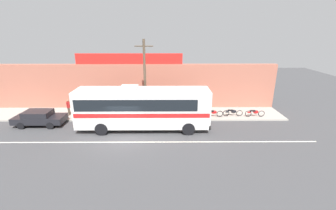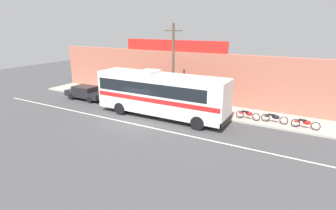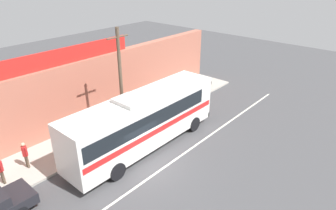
{
  "view_description": "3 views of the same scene",
  "coord_description": "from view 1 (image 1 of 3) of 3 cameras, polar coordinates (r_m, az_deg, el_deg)",
  "views": [
    {
      "loc": [
        3.44,
        -16.41,
        8.18
      ],
      "look_at": [
        3.57,
        2.19,
        2.01
      ],
      "focal_mm": 24.22,
      "sensor_mm": 36.0,
      "label": 1
    },
    {
      "loc": [
        11.96,
        -15.95,
        7.26
      ],
      "look_at": [
        2.03,
        1.83,
        1.05
      ],
      "focal_mm": 27.97,
      "sensor_mm": 36.0,
      "label": 2
    },
    {
      "loc": [
        -9.96,
        -10.32,
        10.86
      ],
      "look_at": [
        3.78,
        1.68,
        2.15
      ],
      "focal_mm": 31.82,
      "sensor_mm": 36.0,
      "label": 3
    }
  ],
  "objects": [
    {
      "name": "utility_pole",
      "position": [
        20.65,
        -5.83,
        6.4
      ],
      "size": [
        1.6,
        0.22,
        7.32
      ],
      "color": "brown",
      "rests_on": "sidewalk_slab"
    },
    {
      "name": "storefront_billboard",
      "position": [
        24.24,
        -9.79,
        11.39
      ],
      "size": [
        11.08,
        0.12,
        1.1
      ],
      "primitive_type": "cube",
      "color": "red",
      "rests_on": "storefront_facade"
    },
    {
      "name": "parked_car",
      "position": [
        23.3,
        -29.64,
        -2.78
      ],
      "size": [
        4.37,
        1.85,
        1.37
      ],
      "color": "black",
      "rests_on": "ground_plane"
    },
    {
      "name": "storefront_facade",
      "position": [
        24.69,
        -8.42,
        4.62
      ],
      "size": [
        30.0,
        0.7,
        4.8
      ],
      "primitive_type": "cube",
      "color": "#B26651",
      "rests_on": "ground_plane"
    },
    {
      "name": "road_center_stripe",
      "position": [
        17.96,
        -11.55,
        -9.14
      ],
      "size": [
        30.0,
        0.14,
        0.01
      ],
      "primitive_type": "cube",
      "color": "silver",
      "rests_on": "ground_plane"
    },
    {
      "name": "pedestrian_by_curb",
      "position": [
        24.28,
        -23.81,
        -0.27
      ],
      "size": [
        0.3,
        0.48,
        1.62
      ],
      "color": "brown",
      "rests_on": "sidewalk_slab"
    },
    {
      "name": "motorcycle_green",
      "position": [
        23.54,
        20.97,
        -1.79
      ],
      "size": [
        1.91,
        0.56,
        0.94
      ],
      "color": "black",
      "rests_on": "sidewalk_slab"
    },
    {
      "name": "pedestrian_near_shop",
      "position": [
        24.05,
        -20.18,
        0.07
      ],
      "size": [
        0.3,
        0.48,
        1.65
      ],
      "color": "brown",
      "rests_on": "sidewalk_slab"
    },
    {
      "name": "ground_plane",
      "position": [
        18.66,
        -11.09,
        -8.02
      ],
      "size": [
        70.0,
        70.0,
        0.0
      ],
      "primitive_type": "plane",
      "color": "#444447"
    },
    {
      "name": "sidewalk_slab",
      "position": [
        23.34,
        -8.85,
        -2.21
      ],
      "size": [
        30.0,
        3.6,
        0.14
      ],
      "primitive_type": "cube",
      "color": "#A8A399",
      "rests_on": "ground_plane"
    },
    {
      "name": "pedestrian_far_right",
      "position": [
        22.14,
        0.24,
        -0.25
      ],
      "size": [
        0.3,
        0.48,
        1.68
      ],
      "color": "navy",
      "rests_on": "sidewalk_slab"
    },
    {
      "name": "motorcycle_orange",
      "position": [
        23.0,
        15.93,
        -1.72
      ],
      "size": [
        1.93,
        0.56,
        0.94
      ],
      "color": "black",
      "rests_on": "sidewalk_slab"
    },
    {
      "name": "motorcycle_red",
      "position": [
        22.35,
        11.28,
        -1.94
      ],
      "size": [
        1.88,
        0.56,
        0.94
      ],
      "color": "black",
      "rests_on": "sidewalk_slab"
    },
    {
      "name": "intercity_bus",
      "position": [
        19.17,
        -6.54,
        -0.37
      ],
      "size": [
        11.1,
        2.62,
        3.78
      ],
      "color": "silver",
      "rests_on": "ground_plane"
    }
  ]
}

